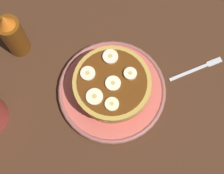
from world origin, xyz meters
TOP-DOWN VIEW (x-y plane):
  - ground_plane at (0.00, 0.00)cm, footprint 140.00×140.00cm
  - plate at (0.00, 0.00)cm, footprint 23.42×23.42cm
  - pancake_stack at (-0.03, -0.16)cm, footprint 16.35×16.40cm
  - banana_slice_0 at (-0.29, 0.52)cm, footprint 3.13×3.13cm
  - banana_slice_1 at (1.87, 4.39)cm, footprint 2.81×2.81cm
  - banana_slice_2 at (-1.73, -5.00)cm, footprint 3.20×3.20cm
  - banana_slice_3 at (4.45, 1.67)cm, footprint 3.41×3.41cm
  - banana_slice_4 at (-3.98, -0.24)cm, footprint 2.67×2.67cm
  - banana_slice_5 at (3.86, -3.41)cm, footprint 3.07×3.07cm
  - fork at (-20.16, 2.45)cm, footprint 13.00×1.27cm
  - syrup_bottle at (15.24, -18.09)cm, footprint 4.94×4.94cm

SIDE VIEW (x-z plane):
  - ground_plane at x=0.00cm, z-range -3.00..0.00cm
  - fork at x=-20.16cm, z-range 0.00..0.50cm
  - plate at x=0.00cm, z-range 0.07..1.77cm
  - pancake_stack at x=-0.03cm, z-range 1.47..6.84cm
  - syrup_bottle at x=15.24cm, z-range -0.66..12.82cm
  - banana_slice_5 at x=3.86cm, z-range 6.59..7.29cm
  - banana_slice_0 at x=-0.29cm, z-range 6.59..7.32cm
  - banana_slice_1 at x=1.87cm, z-range 6.59..7.35cm
  - banana_slice_3 at x=4.45cm, z-range 6.59..7.35cm
  - banana_slice_2 at x=-1.73cm, z-range 6.59..7.42cm
  - banana_slice_4 at x=-3.98cm, z-range 6.59..7.56cm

